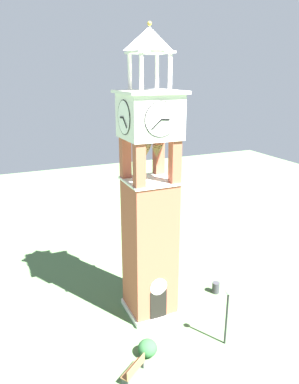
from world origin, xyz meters
TOP-DOWN VIEW (x-y plane):
  - ground at (0.00, 0.00)m, footprint 80.00×80.00m
  - clock_tower at (0.00, -0.00)m, footprint 3.31×3.31m
  - park_bench at (-2.94, -4.72)m, footprint 1.56×1.28m
  - lamp_post at (2.72, -4.56)m, footprint 0.36×0.36m
  - trash_bin at (5.09, -0.07)m, footprint 0.52×0.52m
  - shrub_near_entry at (-1.70, -3.61)m, footprint 1.06×1.06m

SIDE VIEW (x-z plane):
  - ground at x=0.00m, z-range 0.00..0.00m
  - trash_bin at x=5.09m, z-range 0.00..0.80m
  - shrub_near_entry at x=-1.70m, z-range 0.00..0.91m
  - park_bench at x=-2.94m, z-range 0.01..0.96m
  - lamp_post at x=2.72m, z-range 0.72..4.34m
  - clock_tower at x=0.00m, z-range -1.49..15.82m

